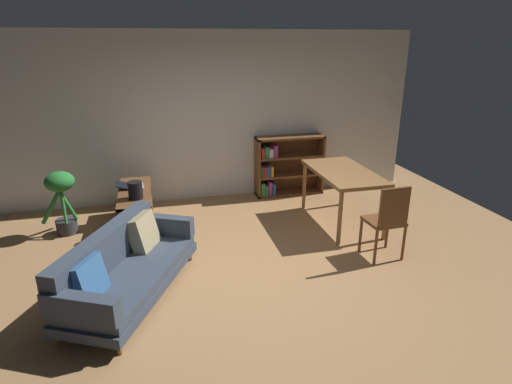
# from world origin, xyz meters

# --- Properties ---
(ground_plane) EXTENTS (8.16, 8.16, 0.00)m
(ground_plane) POSITION_xyz_m (0.00, 0.00, 0.00)
(ground_plane) COLOR #A87A4C
(back_wall_panel) EXTENTS (6.80, 0.10, 2.70)m
(back_wall_panel) POSITION_xyz_m (0.00, 2.70, 1.35)
(back_wall_panel) COLOR silver
(back_wall_panel) RESTS_ON ground_plane
(fabric_couch) EXTENTS (1.47, 1.97, 0.71)m
(fabric_couch) POSITION_xyz_m (-1.39, -0.09, 0.34)
(fabric_couch) COLOR brown
(fabric_couch) RESTS_ON ground_plane
(media_console) EXTENTS (0.44, 1.32, 0.55)m
(media_console) POSITION_xyz_m (-1.31, 1.65, 0.27)
(media_console) COLOR brown
(media_console) RESTS_ON ground_plane
(open_laptop) EXTENTS (0.41, 0.35, 0.08)m
(open_laptop) POSITION_xyz_m (-1.36, 1.85, 0.57)
(open_laptop) COLOR silver
(open_laptop) RESTS_ON media_console
(desk_speaker) EXTENTS (0.19, 0.19, 0.23)m
(desk_speaker) POSITION_xyz_m (-1.28, 1.34, 0.67)
(desk_speaker) COLOR black
(desk_speaker) RESTS_ON media_console
(potted_floor_plant) EXTENTS (0.49, 0.43, 0.89)m
(potted_floor_plant) POSITION_xyz_m (-2.26, 1.68, 0.56)
(potted_floor_plant) COLOR #333338
(potted_floor_plant) RESTS_ON ground_plane
(dining_table) EXTENTS (0.76, 1.42, 0.80)m
(dining_table) POSITION_xyz_m (1.58, 1.09, 0.71)
(dining_table) COLOR olive
(dining_table) RESTS_ON ground_plane
(dining_chair_near) EXTENTS (0.44, 0.41, 0.96)m
(dining_chair_near) POSITION_xyz_m (1.64, -0.04, 0.54)
(dining_chair_near) COLOR brown
(dining_chair_near) RESTS_ON ground_plane
(bookshelf) EXTENTS (1.17, 0.33, 1.02)m
(bookshelf) POSITION_xyz_m (1.16, 2.51, 0.49)
(bookshelf) COLOR brown
(bookshelf) RESTS_ON ground_plane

